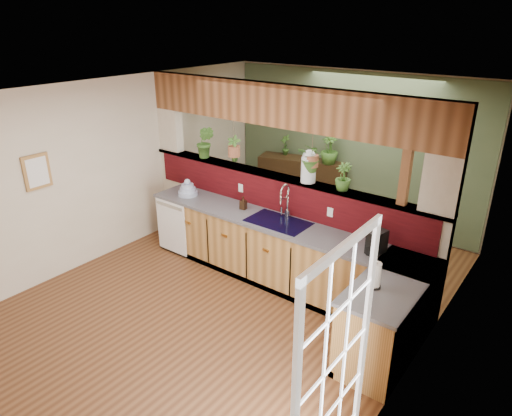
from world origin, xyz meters
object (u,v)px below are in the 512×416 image
Objects in this scene: dish_stack at (188,190)px; soap_dispenser at (243,203)px; coffee_maker at (376,243)px; paper_towel at (375,276)px; faucet at (286,200)px; shelving_console at (302,187)px; glass_jar at (309,166)px.

dish_stack is 1.60× the size of soap_dispenser.
dish_stack reaches higher than soap_dispenser.
paper_towel is (0.28, -0.67, 0.01)m from coffee_maker.
faucet is 0.31× the size of shelving_console.
soap_dispenser is 0.64× the size of paper_towel.
coffee_maker is 0.62× the size of glass_jar.
shelving_console is at bearing 75.25° from dish_stack.
shelving_console is (-1.22, 1.90, -1.11)m from glass_jar.
dish_stack is 1.00m from soap_dispenser.
glass_jar is at bearing 174.40° from coffee_maker.
faucet reaches higher than shelving_console.
soap_dispenser reaches higher than shelving_console.
soap_dispenser is at bearing 4.98° from dish_stack.
glass_jar reaches higher than soap_dispenser.
paper_towel reaches higher than soap_dispenser.
paper_towel is at bearing -27.62° from faucet.
dish_stack is at bearing -166.53° from coffee_maker.
soap_dispenser is 2.00m from coffee_maker.
shelving_console is at bearing 115.90° from faucet.
soap_dispenser is (1.00, 0.09, 0.01)m from dish_stack.
coffee_maker is at bearing -0.11° from dish_stack.
coffee_maker is 1.36m from glass_jar.
coffee_maker is at bearing -59.10° from shelving_console.
paper_towel reaches higher than dish_stack.
soap_dispenser is at bearing -95.07° from shelving_console.
glass_jar reaches higher than paper_towel.
shelving_console is (-2.38, 2.30, -0.52)m from coffee_maker.
glass_jar reaches higher than shelving_console.
faucet is 1.13× the size of glass_jar.
dish_stack is 3.34m from paper_towel.
faucet is 1.70× the size of paper_towel.
dish_stack is 0.18× the size of shelving_console.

